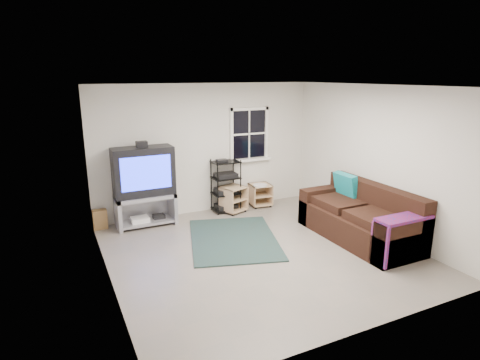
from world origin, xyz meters
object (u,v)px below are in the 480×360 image
side_table_right (260,193)px  av_rack (226,189)px  sofa (361,219)px  side_table_left (232,198)px  tv_unit (144,180)px

side_table_right → av_rack: bearing=-179.6°
av_rack → sofa: bearing=-57.3°
side_table_right → sofa: bearing=-73.3°
av_rack → sofa: av_rack is taller
side_table_left → sofa: 2.66m
tv_unit → side_table_right: bearing=1.8°
av_rack → sofa: 2.78m
side_table_left → sofa: bearing=-58.0°
tv_unit → sofa: 3.94m
side_table_right → sofa: size_ratio=0.22×
av_rack → side_table_left: bearing=-40.6°
tv_unit → side_table_left: size_ratio=2.76×
side_table_left → side_table_right: 0.71m
side_table_right → tv_unit: bearing=-178.2°
side_table_left → side_table_right: bearing=6.9°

